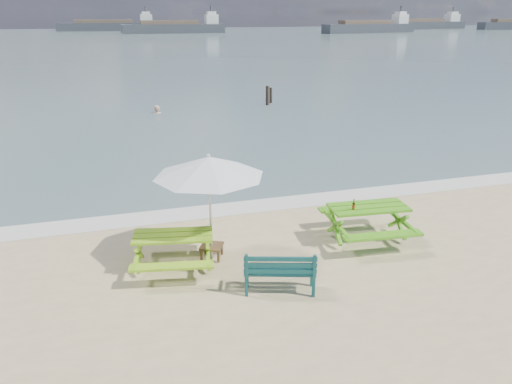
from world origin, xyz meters
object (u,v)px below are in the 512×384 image
object	(u,v)px
side_table	(212,251)
patio_umbrella	(209,166)
picnic_table_right	(367,224)
beer_bottle	(354,206)
picnic_table_left	(174,252)
swimmer	(158,122)
park_bench	(280,279)

from	to	relation	value
side_table	patio_umbrella	bearing A→B (deg)	0.00
picnic_table_right	side_table	xyz separation A→B (m)	(-3.48, 0.15, -0.24)
side_table	picnic_table_right	bearing A→B (deg)	-2.52
picnic_table_right	beer_bottle	xyz separation A→B (m)	(-0.41, -0.08, 0.50)
beer_bottle	picnic_table_left	bearing A→B (deg)	179.71
picnic_table_left	swimmer	xyz separation A→B (m)	(1.48, 16.53, -0.81)
side_table	patio_umbrella	world-z (taller)	patio_umbrella
picnic_table_right	swimmer	size ratio (longest dim) A/B	1.20
picnic_table_right	beer_bottle	world-z (taller)	beer_bottle
patio_umbrella	swimmer	distance (m)	16.50
picnic_table_right	side_table	size ratio (longest dim) A/B	3.50
side_table	beer_bottle	distance (m)	3.17
park_bench	swimmer	world-z (taller)	park_bench
picnic_table_left	picnic_table_right	distance (m)	4.29
picnic_table_right	park_bench	world-z (taller)	picnic_table_right
picnic_table_left	beer_bottle	world-z (taller)	beer_bottle
patio_umbrella	swimmer	bearing A→B (deg)	87.63
picnic_table_right	swimmer	world-z (taller)	picnic_table_right
picnic_table_right	patio_umbrella	world-z (taller)	patio_umbrella
park_bench	side_table	world-z (taller)	park_bench
beer_bottle	patio_umbrella	bearing A→B (deg)	175.58
picnic_table_left	patio_umbrella	xyz separation A→B (m)	(0.80, 0.22, 1.63)
picnic_table_right	park_bench	size ratio (longest dim) A/B	1.51
beer_bottle	park_bench	bearing A→B (deg)	-147.07
picnic_table_right	side_table	bearing A→B (deg)	177.48
swimmer	park_bench	bearing A→B (deg)	-89.25
picnic_table_right	park_bench	distance (m)	2.98
picnic_table_right	beer_bottle	distance (m)	0.65
beer_bottle	picnic_table_right	bearing A→B (deg)	11.52
park_bench	patio_umbrella	xyz separation A→B (m)	(-0.91, 1.64, 1.74)
side_table	patio_umbrella	distance (m)	1.83
picnic_table_right	patio_umbrella	distance (m)	3.83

